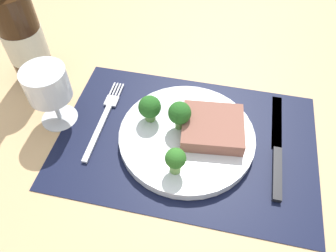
{
  "coord_description": "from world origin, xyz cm",
  "views": [
    {
      "loc": [
        4.13,
        -34.2,
        46.49
      ],
      "look_at": [
        -3.55,
        0.97,
        1.9
      ],
      "focal_mm": 34.87,
      "sensor_mm": 36.0,
      "label": 1
    }
  ],
  "objects_px": {
    "plate": "(187,136)",
    "fork": "(104,118)",
    "wine_glass": "(48,87)",
    "knife": "(277,151)",
    "wine_bottle": "(22,36)",
    "steak": "(212,127)"
  },
  "relations": [
    {
      "from": "fork",
      "to": "wine_bottle",
      "type": "distance_m",
      "value": 0.22
    },
    {
      "from": "fork",
      "to": "wine_bottle",
      "type": "bearing_deg",
      "value": 153.96
    },
    {
      "from": "knife",
      "to": "wine_bottle",
      "type": "height_order",
      "value": "wine_bottle"
    },
    {
      "from": "wine_glass",
      "to": "wine_bottle",
      "type": "bearing_deg",
      "value": 133.0
    },
    {
      "from": "plate",
      "to": "fork",
      "type": "relative_size",
      "value": 1.23
    },
    {
      "from": "plate",
      "to": "fork",
      "type": "height_order",
      "value": "plate"
    },
    {
      "from": "plate",
      "to": "fork",
      "type": "xyz_separation_m",
      "value": [
        -0.16,
        0.01,
        -0.01
      ]
    },
    {
      "from": "wine_bottle",
      "to": "steak",
      "type": "bearing_deg",
      "value": -13.06
    },
    {
      "from": "steak",
      "to": "wine_bottle",
      "type": "relative_size",
      "value": 0.36
    },
    {
      "from": "wine_glass",
      "to": "plate",
      "type": "bearing_deg",
      "value": -0.0
    },
    {
      "from": "fork",
      "to": "wine_glass",
      "type": "relative_size",
      "value": 1.66
    },
    {
      "from": "plate",
      "to": "wine_glass",
      "type": "relative_size",
      "value": 2.03
    },
    {
      "from": "plate",
      "to": "wine_bottle",
      "type": "bearing_deg",
      "value": 163.27
    },
    {
      "from": "knife",
      "to": "wine_glass",
      "type": "xyz_separation_m",
      "value": [
        -0.4,
        -0.01,
        0.07
      ]
    },
    {
      "from": "steak",
      "to": "knife",
      "type": "bearing_deg",
      "value": -3.99
    },
    {
      "from": "fork",
      "to": "knife",
      "type": "xyz_separation_m",
      "value": [
        0.31,
        -0.01,
        0.0
      ]
    },
    {
      "from": "wine_glass",
      "to": "fork",
      "type": "bearing_deg",
      "value": 9.77
    },
    {
      "from": "fork",
      "to": "wine_glass",
      "type": "height_order",
      "value": "wine_glass"
    },
    {
      "from": "steak",
      "to": "fork",
      "type": "xyz_separation_m",
      "value": [
        -0.2,
        0.0,
        -0.03
      ]
    },
    {
      "from": "steak",
      "to": "wine_bottle",
      "type": "distance_m",
      "value": 0.39
    },
    {
      "from": "wine_bottle",
      "to": "wine_glass",
      "type": "relative_size",
      "value": 2.47
    },
    {
      "from": "plate",
      "to": "wine_bottle",
      "type": "distance_m",
      "value": 0.36
    }
  ]
}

